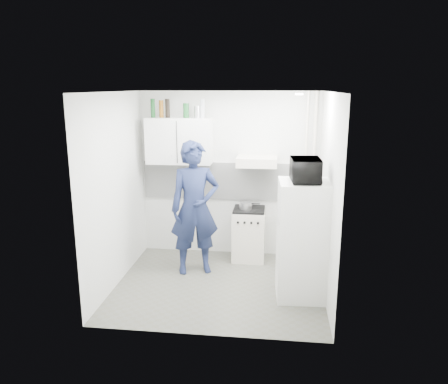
# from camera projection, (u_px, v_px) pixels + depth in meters

# --- Properties ---
(floor) EXTENTS (2.80, 2.80, 0.00)m
(floor) POSITION_uv_depth(u_px,v_px,m) (219.00, 285.00, 6.01)
(floor) COLOR #56574F
(floor) RESTS_ON ground
(ceiling) EXTENTS (2.80, 2.80, 0.00)m
(ceiling) POSITION_uv_depth(u_px,v_px,m) (218.00, 92.00, 5.40)
(ceiling) COLOR white
(ceiling) RESTS_ON wall_back
(wall_back) EXTENTS (2.80, 0.00, 2.80)m
(wall_back) POSITION_uv_depth(u_px,v_px,m) (229.00, 175.00, 6.91)
(wall_back) COLOR silver
(wall_back) RESTS_ON floor
(wall_left) EXTENTS (0.00, 2.60, 2.60)m
(wall_left) POSITION_uv_depth(u_px,v_px,m) (116.00, 191.00, 5.87)
(wall_left) COLOR silver
(wall_left) RESTS_ON floor
(wall_right) EXTENTS (0.00, 2.60, 2.60)m
(wall_right) POSITION_uv_depth(u_px,v_px,m) (328.00, 197.00, 5.54)
(wall_right) COLOR silver
(wall_right) RESTS_ON floor
(person) EXTENTS (0.82, 0.67, 1.93)m
(person) POSITION_uv_depth(u_px,v_px,m) (195.00, 208.00, 6.25)
(person) COLOR #182142
(person) RESTS_ON floor
(stove) EXTENTS (0.50, 0.50, 0.80)m
(stove) POSITION_uv_depth(u_px,v_px,m) (249.00, 235.00, 6.84)
(stove) COLOR silver
(stove) RESTS_ON floor
(fridge) EXTENTS (0.66, 0.66, 1.52)m
(fridge) POSITION_uv_depth(u_px,v_px,m) (303.00, 240.00, 5.55)
(fridge) COLOR white
(fridge) RESTS_ON floor
(stove_top) EXTENTS (0.48, 0.48, 0.03)m
(stove_top) POSITION_uv_depth(u_px,v_px,m) (249.00, 209.00, 6.75)
(stove_top) COLOR black
(stove_top) RESTS_ON stove
(saucepan) EXTENTS (0.19, 0.19, 0.11)m
(saucepan) POSITION_uv_depth(u_px,v_px,m) (246.00, 205.00, 6.72)
(saucepan) COLOR silver
(saucepan) RESTS_ON stove_top
(microwave) EXTENTS (0.54, 0.38, 0.29)m
(microwave) POSITION_uv_depth(u_px,v_px,m) (306.00, 170.00, 5.34)
(microwave) COLOR black
(microwave) RESTS_ON fridge
(bottle_a) EXTENTS (0.07, 0.07, 0.28)m
(bottle_a) POSITION_uv_depth(u_px,v_px,m) (153.00, 108.00, 6.63)
(bottle_a) COLOR #144C1E
(bottle_a) RESTS_ON upper_cabinet
(bottle_b) EXTENTS (0.07, 0.07, 0.26)m
(bottle_b) POSITION_uv_depth(u_px,v_px,m) (161.00, 109.00, 6.62)
(bottle_b) COLOR brown
(bottle_b) RESTS_ON upper_cabinet
(bottle_c) EXTENTS (0.07, 0.07, 0.28)m
(bottle_c) POSITION_uv_depth(u_px,v_px,m) (168.00, 108.00, 6.60)
(bottle_c) COLOR black
(bottle_c) RESTS_ON upper_cabinet
(canister_a) EXTENTS (0.09, 0.09, 0.22)m
(canister_a) POSITION_uv_depth(u_px,v_px,m) (186.00, 110.00, 6.58)
(canister_a) COLOR #144C1E
(canister_a) RESTS_ON upper_cabinet
(canister_b) EXTENTS (0.09, 0.09, 0.18)m
(canister_b) POSITION_uv_depth(u_px,v_px,m) (197.00, 112.00, 6.56)
(canister_b) COLOR silver
(canister_b) RESTS_ON upper_cabinet
(bottle_e) EXTENTS (0.07, 0.07, 0.28)m
(bottle_e) POSITION_uv_depth(u_px,v_px,m) (202.00, 109.00, 6.54)
(bottle_e) COLOR #B2B7BC
(bottle_e) RESTS_ON upper_cabinet
(upper_cabinet) EXTENTS (1.00, 0.35, 0.70)m
(upper_cabinet) POSITION_uv_depth(u_px,v_px,m) (179.00, 141.00, 6.70)
(upper_cabinet) COLOR white
(upper_cabinet) RESTS_ON wall_back
(range_hood) EXTENTS (0.60, 0.50, 0.14)m
(range_hood) POSITION_uv_depth(u_px,v_px,m) (257.00, 161.00, 6.55)
(range_hood) COLOR silver
(range_hood) RESTS_ON wall_back
(backsplash) EXTENTS (2.74, 0.03, 0.60)m
(backsplash) POSITION_uv_depth(u_px,v_px,m) (229.00, 181.00, 6.92)
(backsplash) COLOR white
(backsplash) RESTS_ON wall_back
(pipe_a) EXTENTS (0.05, 0.05, 2.60)m
(pipe_a) POSITION_uv_depth(u_px,v_px,m) (313.00, 178.00, 6.68)
(pipe_a) COLOR silver
(pipe_a) RESTS_ON floor
(pipe_b) EXTENTS (0.04, 0.04, 2.60)m
(pipe_b) POSITION_uv_depth(u_px,v_px,m) (305.00, 178.00, 6.70)
(pipe_b) COLOR silver
(pipe_b) RESTS_ON floor
(ceiling_spot_fixture) EXTENTS (0.10, 0.10, 0.02)m
(ceiling_spot_fixture) POSITION_uv_depth(u_px,v_px,m) (299.00, 94.00, 5.48)
(ceiling_spot_fixture) COLOR white
(ceiling_spot_fixture) RESTS_ON ceiling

